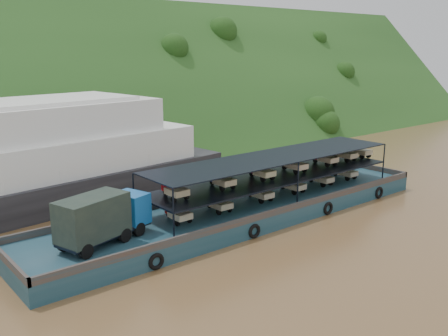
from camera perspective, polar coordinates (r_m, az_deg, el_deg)
ground at (r=41.75m, az=4.76°, el=-4.61°), size 160.00×160.00×0.00m
hillside at (r=71.27m, az=-15.83°, el=2.54°), size 140.00×39.60×39.60m
cargo_barge at (r=38.21m, az=1.39°, el=-4.57°), size 35.00×7.18×4.54m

